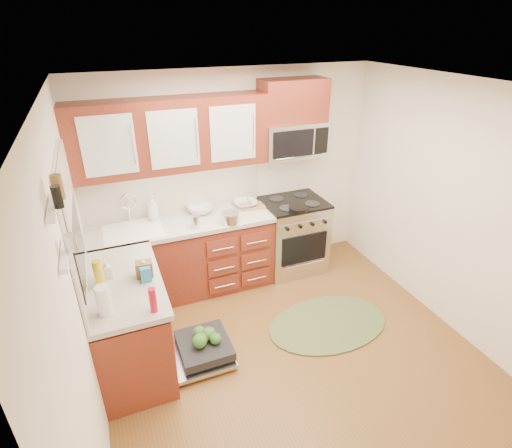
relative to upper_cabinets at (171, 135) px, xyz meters
name	(u,v)px	position (x,y,z in m)	size (l,w,h in m)	color
floor	(294,354)	(0.73, -1.57, -1.88)	(3.50, 3.50, 0.00)	brown
ceiling	(309,90)	(0.73, -1.57, 0.62)	(3.50, 3.50, 0.00)	white
wall_back	(233,177)	(0.73, 0.18, -0.62)	(3.50, 0.04, 2.50)	white
wall_front	(468,414)	(0.73, -3.33, -0.62)	(3.50, 0.04, 2.50)	white
wall_left	(77,292)	(-1.02, -1.57, -0.62)	(0.04, 3.50, 2.50)	white
wall_right	(457,212)	(2.48, -1.57, -0.62)	(0.04, 3.50, 2.50)	white
base_cabinet_back	(185,259)	(0.00, -0.12, -1.45)	(2.05, 0.60, 0.85)	#5B2014
base_cabinet_left	(130,325)	(-0.72, -1.05, -1.45)	(0.60, 1.25, 0.85)	#5B2014
countertop_back	(181,224)	(0.00, -0.14, -0.97)	(2.07, 0.64, 0.05)	#B4AEA4
countertop_left	(123,282)	(-0.71, -1.05, -0.97)	(0.64, 1.27, 0.05)	#B4AEA4
backsplash_back	(174,189)	(0.00, 0.16, -0.67)	(2.05, 0.02, 0.57)	silver
backsplash_left	(80,259)	(-1.01, -1.05, -0.67)	(0.02, 1.25, 0.57)	silver
upper_cabinets	(171,135)	(0.00, 0.00, 0.00)	(2.05, 0.35, 0.75)	#5B2014
cabinet_over_mw	(293,100)	(1.41, 0.00, 0.26)	(0.76, 0.35, 0.47)	#5B2014
range	(293,235)	(1.41, -0.15, -1.40)	(0.76, 0.64, 0.95)	silver
microwave	(292,139)	(1.41, -0.02, -0.18)	(0.76, 0.38, 0.40)	silver
sink	(135,241)	(-0.52, -0.16, -1.07)	(0.62, 0.50, 0.26)	white
dishwasher	(200,350)	(-0.13, -1.27, -1.77)	(0.70, 0.60, 0.20)	silver
window	(71,223)	(-1.01, -1.07, -0.32)	(0.03, 1.05, 1.05)	white
window_blind	(65,182)	(-0.98, -1.07, 0.00)	(0.02, 0.96, 0.40)	white
shelf_upper	(53,206)	(-0.99, -1.92, 0.17)	(0.04, 0.40, 0.03)	white
shelf_lower	(65,254)	(-0.99, -1.92, -0.12)	(0.04, 0.40, 0.03)	white
rug	(328,323)	(1.27, -1.32, -1.86)	(1.35, 0.87, 0.02)	olive
skillet	(299,209)	(1.34, -0.40, -0.90)	(0.23, 0.23, 0.04)	black
stock_pot	(230,218)	(0.51, -0.35, -0.89)	(0.20, 0.20, 0.12)	silver
cutting_board	(254,206)	(0.91, -0.05, -0.94)	(0.31, 0.20, 0.02)	#B27C51
canister	(195,222)	(0.12, -0.32, -0.88)	(0.09, 0.09, 0.15)	silver
paper_towel_roll	(104,300)	(-0.88, -1.46, -0.83)	(0.11, 0.11, 0.24)	white
mustard_bottle	(99,273)	(-0.90, -1.06, -0.83)	(0.08, 0.08, 0.24)	gold
red_bottle	(153,300)	(-0.53, -1.57, -0.84)	(0.06, 0.06, 0.21)	#B40F25
wooden_box	(144,269)	(-0.52, -1.06, -0.88)	(0.14, 0.10, 0.14)	brown
blue_carton	(146,275)	(-0.52, -1.15, -0.88)	(0.09, 0.05, 0.14)	#2772B8
bowl_a	(245,204)	(0.82, 0.00, -0.92)	(0.28, 0.28, 0.07)	#999999
bowl_b	(200,209)	(0.27, 0.03, -0.90)	(0.30, 0.30, 0.09)	#999999
cup	(251,199)	(0.93, 0.07, -0.91)	(0.11, 0.11, 0.09)	#999999
soap_bottle_a	(152,208)	(-0.27, 0.03, -0.80)	(0.12, 0.12, 0.31)	#999999
soap_bottle_b	(107,269)	(-0.83, -0.96, -0.86)	(0.08, 0.08, 0.17)	#999999
soap_bottle_c	(144,268)	(-0.52, -1.06, -0.87)	(0.13, 0.13, 0.16)	#999999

